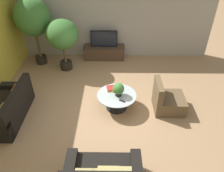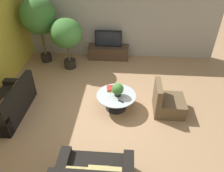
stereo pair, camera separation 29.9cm
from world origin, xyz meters
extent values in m
plane|color=#9E7A56|center=(0.00, 0.00, 0.00)|extent=(24.00, 24.00, 0.00)
cube|color=#A39E93|center=(0.00, 3.26, 1.50)|extent=(7.40, 0.12, 3.00)
cube|color=#473323|center=(-0.19, 2.94, 0.25)|extent=(1.48, 0.48, 0.50)
cube|color=#2D2823|center=(-0.19, 2.94, 0.49)|extent=(1.51, 0.50, 0.02)
cube|color=black|center=(-0.19, 2.94, 0.80)|extent=(0.97, 0.08, 0.60)
cube|color=black|center=(-0.19, 2.90, 0.80)|extent=(0.89, 0.00, 0.54)
cube|color=black|center=(-0.19, 2.94, 0.51)|extent=(0.29, 0.13, 0.02)
cylinder|color=black|center=(0.26, 0.11, 0.01)|extent=(0.58, 0.58, 0.02)
cylinder|color=black|center=(0.26, 0.11, 0.21)|extent=(0.10, 0.10, 0.42)
cylinder|color=#A8B2B7|center=(0.26, 0.11, 0.43)|extent=(1.05, 1.05, 0.02)
cube|color=black|center=(-2.56, -0.32, 0.21)|extent=(0.84, 1.73, 0.42)
cube|color=black|center=(-2.22, -0.32, 0.63)|extent=(0.16, 1.73, 0.42)
cube|color=black|center=(-2.56, 0.45, 0.27)|extent=(0.84, 0.20, 0.54)
cube|color=orange|center=(-2.38, 0.06, 0.56)|extent=(0.15, 0.32, 0.30)
cube|color=#B23328|center=(-2.38, -0.32, 0.55)|extent=(0.16, 0.29, 0.28)
cube|color=olive|center=(-2.38, -0.69, 0.56)|extent=(0.14, 0.31, 0.29)
cube|color=brown|center=(1.67, 0.08, 0.20)|extent=(0.80, 0.76, 0.40)
cube|color=brown|center=(1.34, 0.08, 0.63)|extent=(0.14, 0.76, 0.46)
cylinder|color=black|center=(-2.49, 2.56, 0.14)|extent=(0.38, 0.38, 0.28)
cylinder|color=brown|center=(-2.49, 2.56, 0.68)|extent=(0.08, 0.08, 0.79)
ellipsoid|color=#3D7533|center=(-2.49, 2.56, 1.70)|extent=(1.16, 1.16, 1.24)
cylinder|color=black|center=(-1.50, 2.17, 0.14)|extent=(0.41, 0.41, 0.29)
cylinder|color=brown|center=(-1.50, 2.17, 0.54)|extent=(0.08, 0.08, 0.52)
ellipsoid|color=#3D7533|center=(-1.50, 2.17, 1.28)|extent=(1.05, 1.05, 0.95)
cylinder|color=black|center=(0.30, 0.09, 0.49)|extent=(0.17, 0.17, 0.09)
sphere|color=#3D7533|center=(0.30, 0.09, 0.66)|extent=(0.31, 0.31, 0.31)
cube|color=gold|center=(0.11, 0.35, 0.46)|extent=(0.23, 0.31, 0.03)
cube|color=#A32823|center=(0.11, 0.36, 0.48)|extent=(0.28, 0.29, 0.03)
cube|color=black|center=(0.39, -0.16, 0.45)|extent=(0.16, 0.12, 0.02)
camera|label=1|loc=(0.19, -4.46, 4.01)|focal=35.00mm
camera|label=2|loc=(0.49, -4.45, 4.01)|focal=35.00mm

